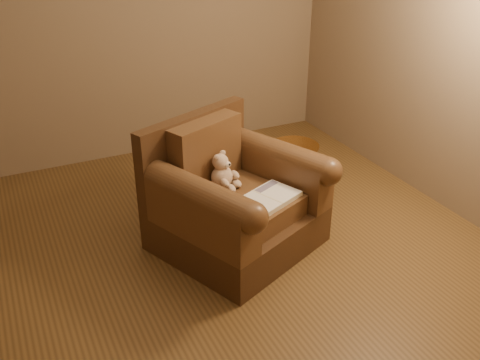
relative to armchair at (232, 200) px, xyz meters
name	(u,v)px	position (x,y,z in m)	size (l,w,h in m)	color
floor	(217,255)	(-0.18, -0.10, -0.36)	(4.00, 4.00, 0.00)	brown
room	(211,10)	(-0.18, -0.10, 1.36)	(4.02, 4.02, 2.71)	#7A634B
armchair	(232,200)	(0.00, 0.00, 0.00)	(1.32, 1.29, 0.92)	#412815
teddy_bear	(223,174)	(-0.03, 0.08, 0.19)	(0.20, 0.23, 0.27)	tan
guidebook	(267,199)	(0.15, -0.25, 0.10)	(0.53, 0.43, 0.04)	beige
side_table	(294,173)	(0.70, 0.30, -0.06)	(0.39, 0.39, 0.54)	#CE8A38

